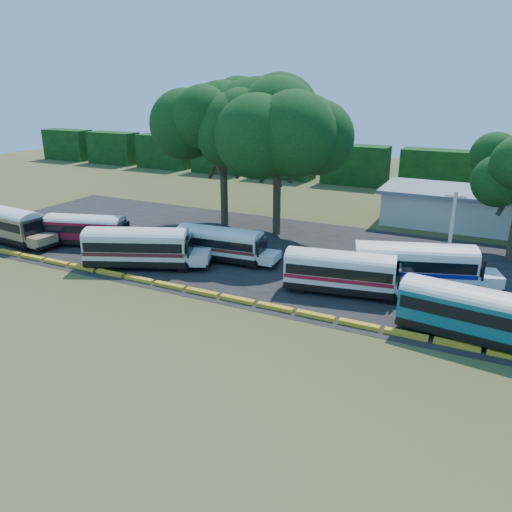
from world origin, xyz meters
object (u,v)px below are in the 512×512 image
at_px(bus_beige, 7,223).
at_px(bus_cream_west, 139,245).
at_px(bus_red, 88,228).
at_px(tree_west, 222,121).
at_px(bus_white_red, 343,270).
at_px(bus_teal, 476,312).

xyz_separation_m(bus_beige, bus_cream_west, (16.30, 0.01, -0.04)).
bearing_deg(bus_red, tree_west, 39.26).
bearing_deg(bus_cream_west, bus_red, 139.43).
bearing_deg(bus_cream_west, tree_west, 67.70).
height_order(bus_white_red, bus_teal, bus_teal).
bearing_deg(bus_teal, tree_west, 155.89).
height_order(bus_beige, bus_teal, bus_beige).
xyz_separation_m(bus_teal, tree_west, (-26.81, 16.27, 9.34)).
relative_size(bus_red, bus_teal, 0.90).
distance_m(bus_white_red, bus_teal, 10.07).
bearing_deg(bus_white_red, bus_cream_west, 177.75).
bearing_deg(bus_beige, bus_teal, 3.40).
xyz_separation_m(bus_cream_west, tree_west, (-0.19, 14.96, 9.33)).
distance_m(bus_cream_west, tree_west, 17.63).
height_order(bus_white_red, tree_west, tree_west).
distance_m(bus_red, bus_white_red, 25.61).
xyz_separation_m(bus_red, bus_white_red, (25.61, -0.43, 0.10)).
height_order(bus_red, bus_cream_west, bus_cream_west).
distance_m(bus_beige, bus_white_red, 33.56).
bearing_deg(bus_white_red, tree_west, 134.13).
bearing_deg(bus_beige, bus_red, 23.88).
bearing_deg(bus_beige, bus_cream_west, 5.17).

